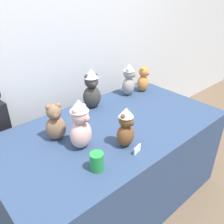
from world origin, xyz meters
The scene contains 11 objects.
ground_plane centered at (0.00, 0.00, 0.00)m, with size 10.00×10.00×0.00m, color brown.
wall_back centered at (0.00, 0.97, 1.30)m, with size 7.00×0.08×2.60m, color silver.
display_table centered at (0.00, 0.25, 0.37)m, with size 1.72×0.94×0.73m, color navy.
teddy_bear_charcoal centered at (0.08, 0.59, 0.90)m, with size 0.18×0.17×0.34m.
teddy_bear_ginger centered at (0.66, 0.54, 0.85)m, with size 0.15×0.13×0.25m.
teddy_bear_chestnut centered at (-0.09, 0.02, 0.87)m, with size 0.14×0.13×0.28m.
teddy_bear_mocha centered at (-0.38, 0.38, 0.85)m, with size 0.16×0.15×0.27m.
teddy_bear_blush centered at (-0.31, 0.20, 0.90)m, with size 0.19×0.17×0.34m.
teddy_bear_ash centered at (0.49, 0.57, 0.88)m, with size 0.17×0.16×0.30m.
party_cup_green centered at (-0.37, -0.03, 0.79)m, with size 0.08×0.08×0.11m, color #238C3D.
name_card_front_left centered at (-0.09, -0.09, 0.76)m, with size 0.07×0.01×0.05m, color white.
Camera 1 is at (-0.98, -0.86, 1.67)m, focal length 37.85 mm.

